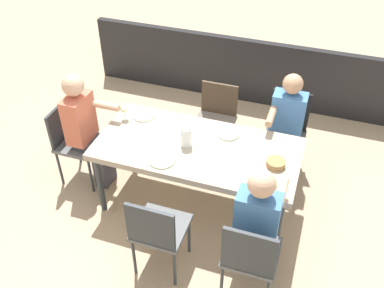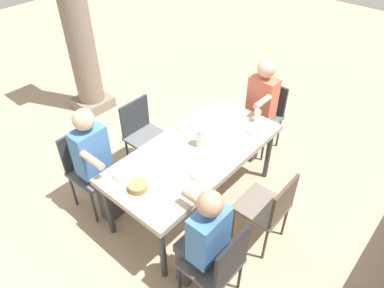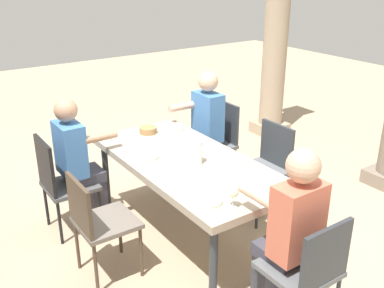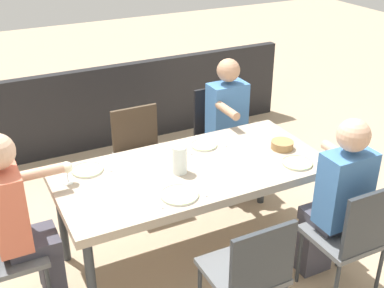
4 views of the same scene
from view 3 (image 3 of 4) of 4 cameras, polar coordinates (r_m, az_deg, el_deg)
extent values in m
plane|color=tan|center=(4.22, -0.55, -11.66)|extent=(16.00, 16.00, 0.00)
cube|color=tan|center=(3.85, -0.59, -2.42)|extent=(1.94, 0.93, 0.06)
cylinder|color=#2D3338|center=(4.88, -2.66, -1.90)|extent=(0.06, 0.06, 0.71)
cylinder|color=#2D3338|center=(3.67, 12.52, -11.28)|extent=(0.06, 0.06, 0.71)
cylinder|color=#2D3338|center=(4.57, -10.87, -4.09)|extent=(0.06, 0.06, 0.71)
cylinder|color=#2D3338|center=(3.24, 2.72, -15.81)|extent=(0.06, 0.06, 0.71)
cube|color=#5B5E61|center=(4.93, 2.43, -0.17)|extent=(0.44, 0.44, 0.04)
cube|color=#2D3338|center=(4.97, 4.32, 2.78)|extent=(0.42, 0.03, 0.46)
cylinder|color=#2D3338|center=(5.07, -0.62, -2.52)|extent=(0.03, 0.03, 0.45)
cylinder|color=#2D3338|center=(4.79, 1.91, -4.09)|extent=(0.03, 0.03, 0.45)
cylinder|color=#2D3338|center=(5.28, 2.81, -1.54)|extent=(0.03, 0.03, 0.45)
cylinder|color=#2D3338|center=(5.01, 5.43, -2.98)|extent=(0.03, 0.03, 0.45)
cube|color=#4F4F50|center=(4.27, -15.24, -5.15)|extent=(0.44, 0.44, 0.04)
cube|color=black|center=(4.11, -18.18, -2.77)|extent=(0.42, 0.03, 0.49)
cylinder|color=black|center=(4.27, -11.63, -8.29)|extent=(0.03, 0.03, 0.43)
cylinder|color=black|center=(4.59, -13.54, -6.23)|extent=(0.03, 0.03, 0.43)
cylinder|color=black|center=(4.17, -16.47, -9.63)|extent=(0.03, 0.03, 0.43)
cylinder|color=black|center=(4.49, -18.07, -7.41)|extent=(0.03, 0.03, 0.43)
cube|color=#5B5E61|center=(4.38, 8.68, -3.37)|extent=(0.44, 0.44, 0.04)
cube|color=#2D3338|center=(4.42, 10.75, -0.17)|extent=(0.42, 0.03, 0.44)
cylinder|color=#2D3338|center=(4.50, 5.06, -5.98)|extent=(0.03, 0.03, 0.46)
cylinder|color=#2D3338|center=(4.25, 8.32, -7.93)|extent=(0.03, 0.03, 0.46)
cylinder|color=#2D3338|center=(4.73, 8.65, -4.70)|extent=(0.03, 0.03, 0.46)
cylinder|color=#2D3338|center=(4.49, 11.94, -6.47)|extent=(0.03, 0.03, 0.46)
cube|color=#6A6158|center=(3.60, -10.83, -9.75)|extent=(0.44, 0.44, 0.04)
cube|color=#473828|center=(3.43, -14.14, -7.73)|extent=(0.42, 0.03, 0.41)
cylinder|color=#473828|center=(3.65, -6.50, -13.52)|extent=(0.03, 0.03, 0.45)
cylinder|color=#473828|center=(3.94, -9.18, -10.76)|extent=(0.03, 0.03, 0.45)
cylinder|color=#473828|center=(3.53, -12.13, -15.35)|extent=(0.03, 0.03, 0.45)
cylinder|color=#473828|center=(3.83, -14.41, -12.32)|extent=(0.03, 0.03, 0.45)
cube|color=#5B5E61|center=(3.14, 13.38, -15.23)|extent=(0.44, 0.44, 0.04)
cube|color=#2D3338|center=(2.92, 16.70, -13.70)|extent=(0.03, 0.42, 0.42)
cylinder|color=#2D3338|center=(3.50, 12.87, -15.77)|extent=(0.03, 0.03, 0.45)
cube|color=#3F3F4C|center=(4.90, 0.04, -3.42)|extent=(0.24, 0.14, 0.46)
cube|color=#3F3F4C|center=(4.83, 0.92, -0.16)|extent=(0.28, 0.32, 0.10)
cube|color=#3F72B2|center=(4.78, 2.02, 3.54)|extent=(0.34, 0.20, 0.52)
sphere|color=tan|center=(4.68, 2.08, 8.00)|extent=(0.21, 0.21, 0.21)
cylinder|color=tan|center=(4.73, -1.33, 4.76)|extent=(0.07, 0.30, 0.07)
cube|color=#3F3F4C|center=(4.43, -12.09, -6.89)|extent=(0.24, 0.14, 0.46)
cube|color=#3F3F4C|center=(4.28, -13.50, -3.91)|extent=(0.28, 0.32, 0.10)
cube|color=#3F72B2|center=(4.13, -15.27, -0.62)|extent=(0.34, 0.20, 0.49)
sphere|color=tan|center=(4.01, -15.79, 4.19)|extent=(0.20, 0.20, 0.20)
cylinder|color=tan|center=(4.04, -11.56, 0.88)|extent=(0.07, 0.30, 0.07)
cube|color=#3F3F4C|center=(3.42, 9.87, -16.51)|extent=(0.14, 0.24, 0.46)
cube|color=#3F3F4C|center=(3.20, 11.34, -13.37)|extent=(0.32, 0.28, 0.10)
cube|color=#CC664C|center=(2.97, 13.30, -9.49)|extent=(0.20, 0.34, 0.51)
sphere|color=tan|center=(2.79, 13.99, -2.72)|extent=(0.22, 0.22, 0.22)
cylinder|color=tan|center=(2.97, 8.25, -6.58)|extent=(0.30, 0.07, 0.07)
cube|color=tan|center=(6.70, 9.85, 2.08)|extent=(0.43, 0.43, 0.16)
cylinder|color=tan|center=(6.36, 10.68, 13.92)|extent=(0.33, 0.33, 2.62)
cylinder|color=silver|center=(4.53, -2.50, 1.95)|extent=(0.22, 0.22, 0.01)
torus|color=#A0BE77|center=(4.53, -2.50, 2.03)|extent=(0.22, 0.22, 0.01)
cube|color=silver|center=(4.65, -3.48, 2.44)|extent=(0.02, 0.17, 0.01)
cube|color=silver|center=(4.41, -1.46, 1.36)|extent=(0.03, 0.17, 0.01)
cylinder|color=white|center=(3.89, -5.75, -1.65)|extent=(0.20, 0.20, 0.01)
torus|color=#A4C786|center=(3.89, -5.75, -1.55)|extent=(0.21, 0.21, 0.01)
cube|color=silver|center=(4.02, -6.79, -0.97)|extent=(0.02, 0.17, 0.01)
cube|color=silver|center=(3.77, -4.64, -2.45)|extent=(0.02, 0.17, 0.01)
cylinder|color=white|center=(3.82, 5.12, -2.10)|extent=(0.25, 0.25, 0.01)
torus|color=#A4C786|center=(3.82, 5.12, -2.01)|extent=(0.25, 0.25, 0.01)
cube|color=silver|center=(3.93, 3.73, -1.40)|extent=(0.03, 0.17, 0.01)
cube|color=silver|center=(3.72, 6.58, -2.93)|extent=(0.02, 0.17, 0.01)
cylinder|color=white|center=(3.19, 1.94, -7.28)|extent=(0.22, 0.22, 0.01)
torus|color=#A4C786|center=(3.18, 1.94, -7.17)|extent=(0.22, 0.22, 0.01)
cylinder|color=white|center=(3.13, 5.18, -8.00)|extent=(0.06, 0.06, 0.00)
cylinder|color=white|center=(3.11, 5.21, -7.33)|extent=(0.01, 0.01, 0.08)
sphere|color=#F2EFCC|center=(3.07, 5.26, -6.09)|extent=(0.08, 0.08, 0.08)
cube|color=silver|center=(3.29, 0.39, -6.27)|extent=(0.02, 0.17, 0.01)
cube|color=silver|center=(3.08, 3.60, -8.45)|extent=(0.02, 0.17, 0.01)
cylinder|color=white|center=(3.72, 0.51, -1.08)|extent=(0.10, 0.10, 0.20)
cylinder|color=#EFEAC6|center=(3.74, 0.51, -1.51)|extent=(0.10, 0.10, 0.13)
cylinder|color=#9E7547|center=(4.44, -5.61, 1.77)|extent=(0.17, 0.17, 0.06)
camera|label=1|loc=(6.45, 20.46, 30.56)|focal=41.14mm
camera|label=2|loc=(5.09, -36.90, 27.24)|focal=33.35mm
camera|label=4|loc=(4.97, 40.61, 19.51)|focal=46.87mm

